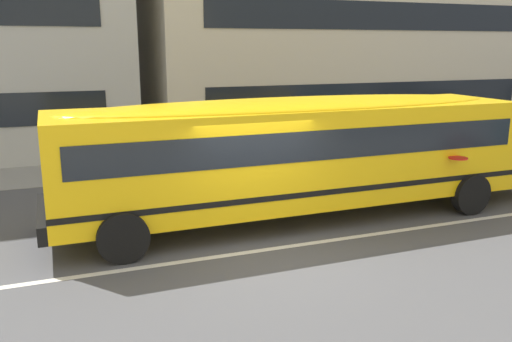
% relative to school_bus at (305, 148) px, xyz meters
% --- Properties ---
extents(ground_plane, '(400.00, 400.00, 0.00)m').
position_rel_school_bus_xyz_m(ground_plane, '(-1.68, -1.62, -1.68)').
color(ground_plane, '#4C4C4F').
extents(sidewalk_far, '(120.00, 3.00, 0.01)m').
position_rel_school_bus_xyz_m(sidewalk_far, '(-1.68, 6.65, -1.67)').
color(sidewalk_far, gray).
rests_on(sidewalk_far, ground_plane).
extents(lane_centreline, '(110.00, 0.16, 0.01)m').
position_rel_school_bus_xyz_m(lane_centreline, '(-1.68, -1.62, -1.67)').
color(lane_centreline, silver).
rests_on(lane_centreline, ground_plane).
extents(school_bus, '(12.63, 2.99, 2.82)m').
position_rel_school_bus_xyz_m(school_bus, '(0.00, 0.00, 0.00)').
color(school_bus, yellow).
rests_on(school_bus, ground_plane).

